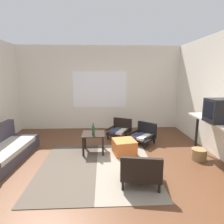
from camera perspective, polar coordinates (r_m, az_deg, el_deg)
name	(u,v)px	position (r m, az deg, el deg)	size (l,w,h in m)	color
ground_plane	(99,172)	(3.75, -4.05, -17.54)	(7.80, 7.80, 0.00)	#56331E
far_wall_with_window	(100,88)	(6.36, -3.65, 7.13)	(5.60, 0.13, 2.70)	silver
area_rug	(97,167)	(3.93, -4.57, -16.04)	(2.23, 2.34, 0.01)	#4C4238
couch	(1,152)	(4.70, -30.18, -10.20)	(0.87, 1.87, 0.69)	#38333D
coffee_table	(93,138)	(4.49, -5.56, -7.65)	(0.51, 0.54, 0.46)	black
armchair_by_window	(120,129)	(5.53, 2.45, -5.20)	(0.77, 0.78, 0.53)	black
armchair_striped_foreground	(141,170)	(3.28, 8.61, -16.88)	(0.73, 0.70, 0.57)	black
armchair_corner	(143,134)	(5.16, 9.37, -6.64)	(0.80, 0.80, 0.53)	black
ottoman_orange	(124,147)	(4.45, 3.65, -10.38)	(0.48, 0.48, 0.33)	#D1662D
console_shelf	(216,126)	(4.27, 28.75, -3.68)	(0.42, 1.59, 0.91)	beige
crt_television	(222,111)	(4.10, 30.04, 0.35)	(0.54, 0.41, 0.45)	black
clay_vase	(209,112)	(4.48, 27.01, -0.06)	(0.19, 0.19, 0.28)	#A87047
glass_bottle	(93,131)	(4.27, -5.61, -5.54)	(0.06, 0.06, 0.28)	#194723
wicker_basket	(199,154)	(4.58, 24.50, -11.41)	(0.31, 0.31, 0.24)	olive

